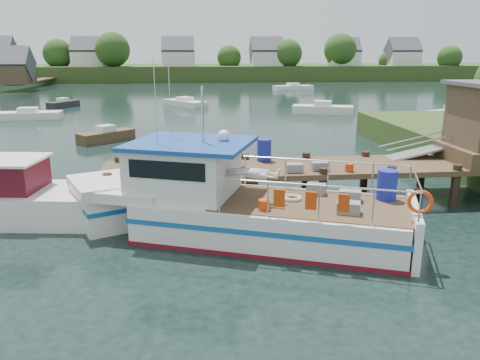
{
  "coord_description": "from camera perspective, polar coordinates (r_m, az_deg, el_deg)",
  "views": [
    {
      "loc": [
        -2.57,
        -16.95,
        5.57
      ],
      "look_at": [
        -1.0,
        -1.5,
        1.3
      ],
      "focal_mm": 35.0,
      "sensor_mm": 36.0,
      "label": 1
    }
  ],
  "objects": [
    {
      "name": "ground_plane",
      "position": [
        18.03,
        2.68,
        -2.64
      ],
      "size": [
        160.0,
        160.0,
        0.0
      ],
      "primitive_type": "plane",
      "color": "black"
    },
    {
      "name": "far_shore",
      "position": [
        99.42,
        -4.43,
        13.33
      ],
      "size": [
        140.0,
        42.55,
        9.22
      ],
      "color": "#30441C",
      "rests_on": "ground"
    },
    {
      "name": "dock",
      "position": [
        19.53,
        22.09,
        4.42
      ],
      "size": [
        16.6,
        3.0,
        4.78
      ],
      "color": "#4D3824",
      "rests_on": "ground"
    },
    {
      "name": "lobster_boat",
      "position": [
        14.56,
        -1.5,
        -2.98
      ],
      "size": [
        11.1,
        6.44,
        5.46
      ],
      "rotation": [
        0.0,
        0.0,
        -0.36
      ],
      "color": "silver",
      "rests_on": "ground"
    },
    {
      "name": "moored_rowboat",
      "position": [
        31.22,
        -16.0,
        5.23
      ],
      "size": [
        3.5,
        3.36,
        1.05
      ],
      "rotation": [
        0.0,
        0.0,
        0.22
      ],
      "color": "#4D3824",
      "rests_on": "ground"
    },
    {
      "name": "moored_far",
      "position": [
        72.63,
        6.51,
        11.17
      ],
      "size": [
        6.16,
        2.87,
        1.01
      ],
      "rotation": [
        0.0,
        0.0,
        0.41
      ],
      "color": "silver",
      "rests_on": "ground"
    },
    {
      "name": "moored_a",
      "position": [
        44.1,
        -24.4,
        7.24
      ],
      "size": [
        5.52,
        2.26,
        0.99
      ],
      "rotation": [
        0.0,
        0.0,
        -0.27
      ],
      "color": "silver",
      "rests_on": "ground"
    },
    {
      "name": "moored_b",
      "position": [
        44.34,
        10.04,
        8.51
      ],
      "size": [
        5.81,
        3.46,
        1.22
      ],
      "rotation": [
        0.0,
        0.0,
        0.3
      ],
      "color": "silver",
      "rests_on": "ground"
    },
    {
      "name": "moored_c",
      "position": [
        44.85,
        25.16,
        7.34
      ],
      "size": [
        7.58,
        5.18,
        1.14
      ],
      "rotation": [
        0.0,
        0.0,
        0.25
      ],
      "color": "silver",
      "rests_on": "ground"
    },
    {
      "name": "moored_d",
      "position": [
        50.56,
        -6.73,
        9.34
      ],
      "size": [
        4.87,
        5.6,
        0.95
      ],
      "rotation": [
        0.0,
        0.0,
        0.12
      ],
      "color": "silver",
      "rests_on": "ground"
    },
    {
      "name": "moored_e",
      "position": [
        52.34,
        -20.75,
        8.68
      ],
      "size": [
        2.83,
        3.67,
        0.98
      ],
      "rotation": [
        0.0,
        0.0,
        -0.36
      ],
      "color": "black",
      "rests_on": "ground"
    }
  ]
}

